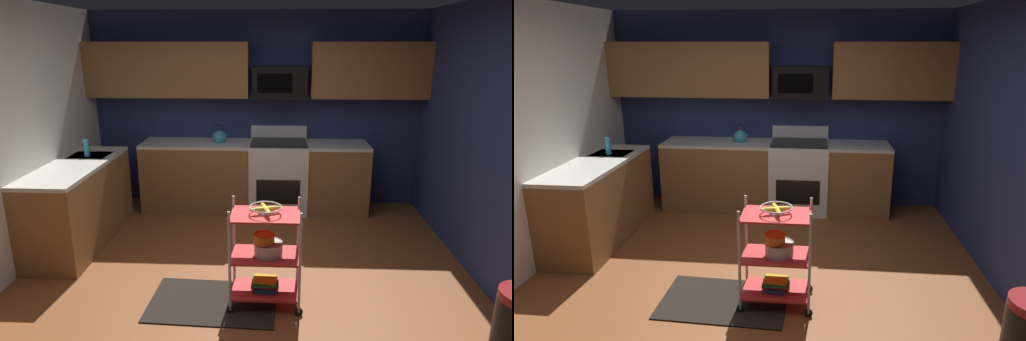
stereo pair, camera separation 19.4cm
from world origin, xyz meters
TOP-DOWN VIEW (x-y plane):
  - floor at (0.00, 0.00)m, footprint 4.40×4.80m
  - wall_back at (0.00, 2.43)m, footprint 4.52×0.06m
  - counter_run at (-0.70, 1.68)m, footprint 3.69×2.29m
  - oven_range at (0.32, 2.10)m, footprint 0.76×0.65m
  - upper_cabinets at (-0.07, 2.23)m, footprint 4.40×0.33m
  - microwave at (0.32, 2.21)m, footprint 0.70×0.39m
  - rolling_cart at (0.21, -0.17)m, footprint 0.64×0.40m
  - fruit_bowl at (0.21, -0.17)m, footprint 0.27×0.27m
  - mixing_bowl_large at (0.24, -0.17)m, footprint 0.25×0.25m
  - mixing_bowl_small at (0.20, -0.18)m, footprint 0.18×0.18m
  - book_stack at (0.21, -0.17)m, footprint 0.24×0.19m
  - kettle at (-0.46, 2.10)m, footprint 0.21×0.18m
  - dish_soap_bottle at (-1.90, 1.29)m, footprint 0.06×0.06m
  - floor_rug at (-0.24, -0.20)m, footprint 1.13×0.74m

SIDE VIEW (x-z plane):
  - floor at x=0.00m, z-range -0.04..0.00m
  - floor_rug at x=-0.24m, z-range 0.00..0.01m
  - book_stack at x=0.21m, z-range 0.13..0.23m
  - rolling_cart at x=0.21m, z-range 0.00..0.91m
  - counter_run at x=-0.70m, z-range 0.00..0.92m
  - oven_range at x=0.32m, z-range -0.07..1.03m
  - mixing_bowl_large at x=0.24m, z-range 0.46..0.58m
  - mixing_bowl_small at x=0.20m, z-range 0.58..0.66m
  - fruit_bowl at x=0.21m, z-range 0.84..0.91m
  - kettle at x=-0.46m, z-range 0.86..1.13m
  - dish_soap_bottle at x=-1.90m, z-range 0.92..1.12m
  - wall_back at x=0.00m, z-range 0.00..2.60m
  - microwave at x=0.32m, z-range 1.50..1.90m
  - upper_cabinets at x=-0.07m, z-range 1.50..2.20m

